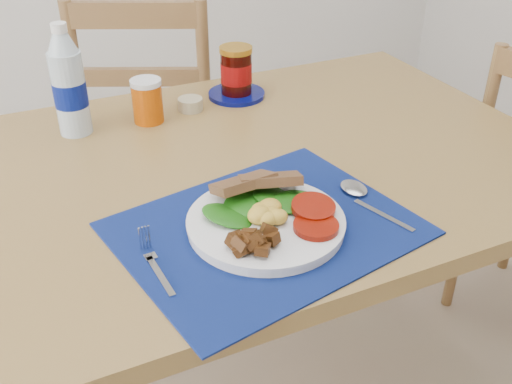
% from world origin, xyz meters
% --- Properties ---
extents(table, '(1.40, 0.90, 0.75)m').
position_xyz_m(table, '(0.00, 0.20, 0.67)').
color(table, brown).
rests_on(table, ground).
extents(chair_far, '(0.55, 0.54, 1.15)m').
position_xyz_m(chair_far, '(0.03, 0.92, 0.58)').
color(chair_far, brown).
rests_on(chair_far, ground).
extents(placemat, '(0.55, 0.47, 0.00)m').
position_xyz_m(placemat, '(-0.03, -0.05, 0.75)').
color(placemat, black).
rests_on(placemat, table).
extents(breakfast_plate, '(0.27, 0.27, 0.07)m').
position_xyz_m(breakfast_plate, '(-0.04, -0.05, 0.77)').
color(breakfast_plate, silver).
rests_on(breakfast_plate, placemat).
extents(fork, '(0.02, 0.15, 0.00)m').
position_xyz_m(fork, '(-0.24, -0.06, 0.76)').
color(fork, '#B2B5BA').
rests_on(fork, placemat).
extents(spoon, '(0.05, 0.19, 0.01)m').
position_xyz_m(spoon, '(0.17, -0.03, 0.76)').
color(spoon, '#B2B5BA').
rests_on(spoon, placemat).
extents(water_bottle, '(0.07, 0.07, 0.25)m').
position_xyz_m(water_bottle, '(-0.26, 0.48, 0.86)').
color(water_bottle, '#ADBFCC').
rests_on(water_bottle, table).
extents(juice_glass, '(0.07, 0.07, 0.10)m').
position_xyz_m(juice_glass, '(-0.09, 0.47, 0.80)').
color(juice_glass, '#B54604').
rests_on(juice_glass, table).
extents(ramekin, '(0.06, 0.06, 0.03)m').
position_xyz_m(ramekin, '(0.02, 0.48, 0.77)').
color(ramekin, tan).
rests_on(ramekin, table).
extents(jam_on_saucer, '(0.14, 0.14, 0.13)m').
position_xyz_m(jam_on_saucer, '(0.15, 0.52, 0.81)').
color(jam_on_saucer, '#050B55').
rests_on(jam_on_saucer, table).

